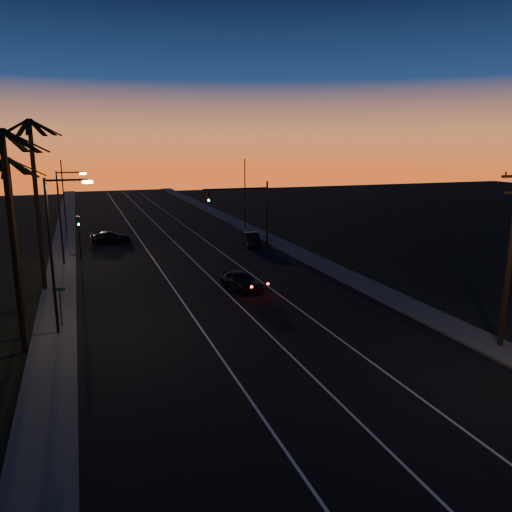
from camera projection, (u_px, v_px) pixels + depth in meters
name	position (u px, v px, depth m)	size (l,w,h in m)	color
road	(203.00, 276.00, 41.58)	(20.00, 170.00, 0.01)	black
sidewalk_left	(59.00, 288.00, 37.90)	(2.40, 170.00, 0.16)	#393937
sidewalk_right	(324.00, 265.00, 45.23)	(2.40, 170.00, 0.16)	#393937
lane_stripe_left	(167.00, 279.00, 40.60)	(0.12, 160.00, 0.01)	silver
lane_stripe_mid	(209.00, 276.00, 41.74)	(0.12, 160.00, 0.01)	silver
lane_stripe_right	(249.00, 272.00, 42.89)	(0.12, 160.00, 0.01)	silver
palm_near	(11.00, 220.00, 24.88)	(4.25, 4.16, 11.53)	black
palm_mid	(13.00, 220.00, 30.38)	(4.25, 4.16, 10.03)	black
palm_far	(36.00, 189.00, 35.92)	(4.25, 4.16, 12.53)	black
streetlight_left_near	(56.00, 244.00, 27.72)	(2.55, 0.26, 9.00)	black
streetlight_left_far	(63.00, 210.00, 44.33)	(2.55, 0.26, 8.50)	black
street_sign	(60.00, 302.00, 29.41)	(0.70, 0.06, 2.60)	black
utility_pole	(511.00, 252.00, 25.84)	(2.20, 0.28, 10.00)	black
signal_mast	(246.00, 203.00, 52.06)	(7.10, 0.41, 7.00)	black
signal_post	(79.00, 230.00, 47.02)	(0.28, 0.37, 4.20)	black
far_pole_left	(64.00, 198.00, 59.98)	(0.14, 0.14, 9.00)	black
far_pole_right	(245.00, 194.00, 64.42)	(0.14, 0.14, 9.00)	black
lead_car	(241.00, 281.00, 37.59)	(2.71, 4.88, 1.41)	black
right_car	(252.00, 239.00, 54.10)	(2.19, 4.42, 1.39)	black
cross_car	(111.00, 237.00, 55.56)	(4.51, 1.99, 1.29)	black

